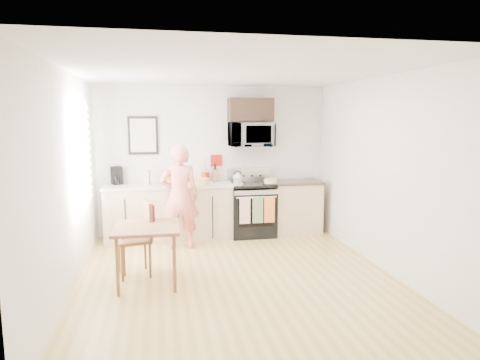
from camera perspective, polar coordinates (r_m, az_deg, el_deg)
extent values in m
plane|color=#AA8641|center=(5.65, -0.34, -12.93)|extent=(4.60, 4.60, 0.00)
cube|color=silver|center=(7.58, -3.57, 2.63)|extent=(4.00, 0.04, 2.60)
cube|color=silver|center=(3.13, 7.48, -5.59)|extent=(4.00, 0.04, 2.60)
cube|color=silver|center=(5.33, -21.99, -0.36)|extent=(0.04, 4.60, 2.60)
cube|color=silver|center=(6.02, 18.71, 0.73)|extent=(0.04, 4.60, 2.60)
cube|color=silver|center=(5.30, -0.37, 14.29)|extent=(4.00, 4.60, 0.04)
cube|color=silver|center=(6.08, -20.52, 3.09)|extent=(0.02, 1.40, 1.50)
cube|color=white|center=(6.08, -20.42, 3.10)|extent=(0.01, 1.30, 1.40)
cube|color=tan|center=(7.36, -9.41, -4.35)|extent=(2.10, 0.60, 0.90)
cube|color=silver|center=(7.27, -9.50, -0.73)|extent=(2.14, 0.64, 0.04)
cube|color=tan|center=(7.74, 7.36, -3.68)|extent=(0.84, 0.60, 0.90)
cube|color=black|center=(7.65, 7.43, -0.23)|extent=(0.88, 0.64, 0.04)
cube|color=black|center=(7.52, 1.60, -4.46)|extent=(0.76, 0.65, 0.77)
cube|color=black|center=(7.20, 2.15, -4.51)|extent=(0.61, 0.02, 0.45)
cube|color=silver|center=(7.14, 2.16, -1.92)|extent=(0.74, 0.02, 0.14)
cylinder|color=silver|center=(7.10, 2.24, -2.31)|extent=(0.68, 0.02, 0.02)
cube|color=black|center=(7.42, 1.61, -0.59)|extent=(0.76, 0.65, 0.04)
cube|color=silver|center=(7.67, 1.17, 0.76)|extent=(0.76, 0.08, 0.24)
cube|color=white|center=(7.10, 0.66, -4.12)|extent=(0.18, 0.02, 0.44)
cube|color=#5A6F4A|center=(7.15, 2.40, -4.04)|extent=(0.18, 0.02, 0.44)
cube|color=orange|center=(7.19, 3.95, -3.97)|extent=(0.18, 0.02, 0.44)
imported|color=silver|center=(7.44, 1.46, 6.09)|extent=(0.76, 0.51, 0.42)
cube|color=black|center=(7.48, 1.40, 9.32)|extent=(0.76, 0.35, 0.40)
cube|color=black|center=(7.47, -12.80, 5.82)|extent=(0.50, 0.03, 0.65)
cube|color=#B0B6AC|center=(7.45, -12.80, 5.82)|extent=(0.42, 0.01, 0.56)
cube|color=#A4130E|center=(7.57, -3.18, 2.63)|extent=(0.20, 0.02, 0.20)
imported|color=#C13F35|center=(6.75, -8.06, -2.23)|extent=(0.61, 0.42, 1.65)
cube|color=brown|center=(5.37, -12.34, -6.24)|extent=(0.79, 0.79, 0.04)
cylinder|color=brown|center=(5.20, -16.03, -11.11)|extent=(0.04, 0.04, 0.70)
cylinder|color=brown|center=(5.16, -8.73, -11.02)|extent=(0.04, 0.04, 0.70)
cylinder|color=brown|center=(5.81, -15.30, -9.01)|extent=(0.04, 0.04, 0.70)
cylinder|color=brown|center=(5.77, -8.81, -8.91)|extent=(0.04, 0.04, 0.70)
cube|color=brown|center=(5.77, -14.01, -7.79)|extent=(0.48, 0.48, 0.04)
cube|color=brown|center=(5.73, -12.16, -5.17)|extent=(0.12, 0.41, 0.49)
cube|color=#580F15|center=(5.74, -11.92, -5.05)|extent=(0.13, 0.37, 0.41)
cylinder|color=brown|center=(5.66, -15.44, -10.79)|extent=(0.03, 0.03, 0.45)
cylinder|color=brown|center=(5.70, -11.89, -10.50)|extent=(0.03, 0.03, 0.45)
cylinder|color=brown|center=(5.99, -15.86, -9.73)|extent=(0.03, 0.03, 0.45)
cylinder|color=brown|center=(6.03, -12.51, -9.48)|extent=(0.03, 0.03, 0.45)
cube|color=brown|center=(7.45, -3.25, 0.59)|extent=(0.11, 0.15, 0.22)
cylinder|color=#A4130E|center=(7.50, -4.66, 0.44)|extent=(0.13, 0.13, 0.17)
imported|color=silver|center=(7.42, -9.45, -0.17)|extent=(0.26, 0.26, 0.06)
cube|color=tan|center=(7.22, -12.30, 0.26)|extent=(0.11, 0.11, 0.24)
cube|color=black|center=(7.48, -16.12, 0.60)|extent=(0.22, 0.24, 0.29)
cylinder|color=black|center=(7.40, -16.16, -0.06)|extent=(0.11, 0.11, 0.11)
cube|color=tan|center=(7.10, -5.58, -0.21)|extent=(0.36, 0.31, 0.12)
cylinder|color=black|center=(7.31, 4.07, -0.50)|extent=(0.26, 0.26, 0.01)
cylinder|color=tan|center=(7.30, 4.07, -0.15)|extent=(0.22, 0.22, 0.07)
sphere|color=silver|center=(7.46, -0.31, 0.29)|extent=(0.17, 0.17, 0.17)
cone|color=silver|center=(7.45, -0.31, 0.96)|extent=(0.05, 0.05, 0.05)
torus|color=black|center=(7.45, -0.31, 0.69)|extent=(0.15, 0.02, 0.15)
cylinder|color=silver|center=(7.14, -0.19, -0.38)|extent=(0.18, 0.18, 0.09)
cylinder|color=black|center=(7.02, 0.36, -0.23)|extent=(0.07, 0.16, 0.02)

